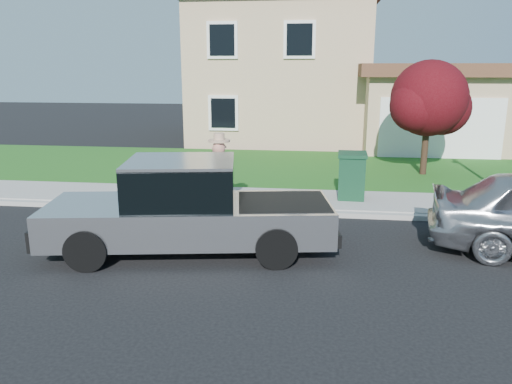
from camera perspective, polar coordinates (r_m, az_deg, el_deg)
ground at (r=9.64m, az=-4.80°, el=-7.28°), size 80.00×80.00×0.00m
curb at (r=12.21m, az=2.63°, el=-2.33°), size 40.00×0.20×0.12m
sidewalk at (r=13.26m, az=3.03°, el=-0.94°), size 40.00×2.00×0.15m
lawn at (r=17.64m, az=4.14°, el=2.74°), size 40.00×7.00×0.10m
house at (r=25.17m, az=6.06°, el=13.22°), size 14.00×11.30×6.85m
pickup_truck at (r=9.65m, az=-7.74°, el=-2.01°), size 5.77×2.73×1.82m
woman at (r=11.66m, az=-4.15°, el=1.47°), size 0.79×0.64×2.05m
ornamental_tree at (r=16.99m, az=19.25°, el=9.69°), size 2.66×2.40×3.65m
trash_bin at (r=13.29m, az=10.87°, el=1.89°), size 0.77×0.87×1.20m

